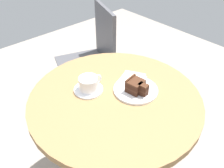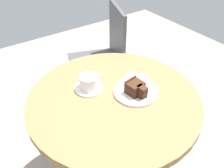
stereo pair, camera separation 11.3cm
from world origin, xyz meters
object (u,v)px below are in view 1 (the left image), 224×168
object	(u,v)px
teaspoon	(96,85)
cafe_chair	(94,54)
cake_plate	(136,90)
napkin	(132,79)
saucer	(88,90)
cake_slice	(136,86)
fork	(144,93)
coffee_cup	(89,83)

from	to	relation	value
teaspoon	cafe_chair	xyz separation A→B (m)	(0.38, 0.50, -0.19)
cake_plate	cafe_chair	distance (m)	0.73
cafe_chair	napkin	bearing A→B (deg)	1.12
napkin	cafe_chair	world-z (taller)	cafe_chair
saucer	cake_slice	xyz separation A→B (m)	(0.16, -0.17, 0.04)
saucer	fork	world-z (taller)	fork
cake_plate	fork	world-z (taller)	fork
coffee_cup	cake_slice	size ratio (longest dim) A/B	1.18
coffee_cup	cake_slice	xyz separation A→B (m)	(0.15, -0.17, -0.00)
saucer	cake_slice	distance (m)	0.23
cake_plate	cafe_chair	world-z (taller)	cafe_chair
cake_plate	cake_slice	world-z (taller)	cake_slice
coffee_cup	fork	world-z (taller)	coffee_cup
coffee_cup	cake_slice	bearing A→B (deg)	-47.75
cake_slice	coffee_cup	bearing A→B (deg)	132.25
teaspoon	cafe_chair	size ratio (longest dim) A/B	0.10
cake_plate	fork	size ratio (longest dim) A/B	1.64
cake_plate	coffee_cup	bearing A→B (deg)	137.00
saucer	fork	xyz separation A→B (m)	(0.17, -0.20, 0.01)
fork	cafe_chair	xyz separation A→B (m)	(0.25, 0.71, -0.20)
fork	napkin	size ratio (longest dim) A/B	0.76
teaspoon	cake_plate	xyz separation A→B (m)	(0.12, -0.15, -0.01)
cake_slice	fork	xyz separation A→B (m)	(0.02, -0.03, -0.03)
coffee_cup	saucer	bearing A→B (deg)	143.41
cake_slice	fork	world-z (taller)	cake_slice
teaspoon	cake_plate	bearing A→B (deg)	13.10
coffee_cup	napkin	size ratio (longest dim) A/B	0.73
fork	napkin	distance (m)	0.14
cake_plate	cafe_chair	bearing A→B (deg)	68.62
saucer	cafe_chair	size ratio (longest dim) A/B	0.16
coffee_cup	teaspoon	bearing A→B (deg)	0.98
teaspoon	fork	bearing A→B (deg)	6.60
cake_plate	saucer	bearing A→B (deg)	137.13
fork	cake_slice	bearing A→B (deg)	-118.64
saucer	cake_slice	size ratio (longest dim) A/B	1.33
coffee_cup	fork	distance (m)	0.26
cake_slice	napkin	distance (m)	0.12
coffee_cup	cake_plate	size ratio (longest dim) A/B	0.58
teaspoon	cake_plate	size ratio (longest dim) A/B	0.41
saucer	cafe_chair	distance (m)	0.68
saucer	napkin	xyz separation A→B (m)	(0.23, -0.08, -0.00)
coffee_cup	cake_plate	xyz separation A→B (m)	(0.16, -0.15, -0.04)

